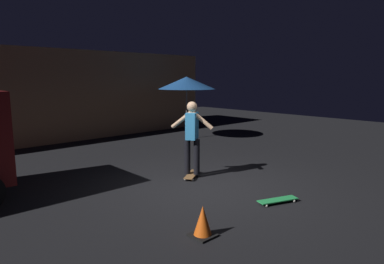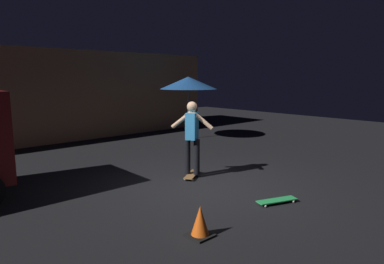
# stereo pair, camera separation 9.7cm
# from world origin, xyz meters

# --- Properties ---
(ground_plane) EXTENTS (28.00, 28.00, 0.00)m
(ground_plane) POSITION_xyz_m (0.00, 0.00, 0.00)
(ground_plane) COLOR black
(low_building) EXTENTS (12.38, 3.25, 3.25)m
(low_building) POSITION_xyz_m (0.09, 8.45, 1.63)
(low_building) COLOR #AD7F56
(low_building) RESTS_ON ground_plane
(patio_umbrella) EXTENTS (2.10, 2.10, 2.30)m
(patio_umbrella) POSITION_xyz_m (3.57, 4.49, 2.07)
(patio_umbrella) COLOR slate
(patio_umbrella) RESTS_ON ground_plane
(skateboard_ridden) EXTENTS (0.76, 0.59, 0.07)m
(skateboard_ridden) POSITION_xyz_m (0.31, 0.74, 0.06)
(skateboard_ridden) COLOR olive
(skateboard_ridden) RESTS_ON ground_plane
(skateboard_spare) EXTENTS (0.80, 0.46, 0.07)m
(skateboard_spare) POSITION_xyz_m (0.32, -1.54, 0.06)
(skateboard_spare) COLOR green
(skateboard_spare) RESTS_ON ground_plane
(skater) EXTENTS (0.61, 0.87, 1.67)m
(skater) POSITION_xyz_m (0.31, 0.74, 1.04)
(skater) COLOR black
(skater) RESTS_ON skateboard_ridden
(traffic_cone) EXTENTS (0.34, 0.34, 0.46)m
(traffic_cone) POSITION_xyz_m (-1.61, -1.53, 0.21)
(traffic_cone) COLOR black
(traffic_cone) RESTS_ON ground_plane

